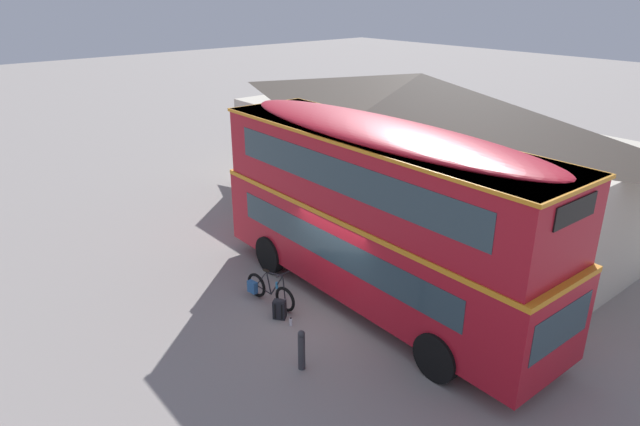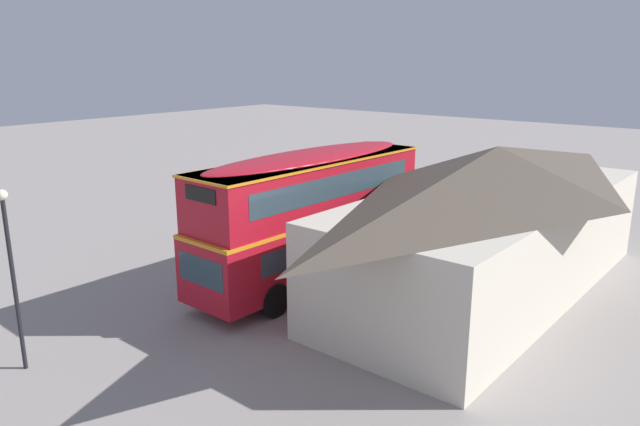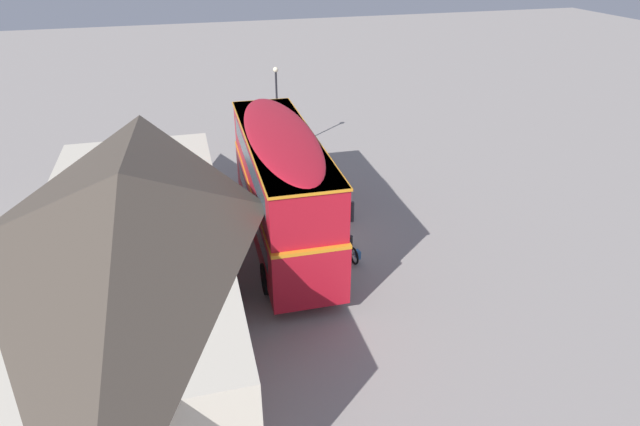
% 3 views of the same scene
% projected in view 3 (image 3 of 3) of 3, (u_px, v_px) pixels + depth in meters
% --- Properties ---
extents(ground_plane, '(120.00, 120.00, 0.00)m').
position_uv_depth(ground_plane, '(312.00, 243.00, 21.57)').
color(ground_plane, gray).
extents(double_decker_bus, '(10.13, 2.87, 4.79)m').
position_uv_depth(double_decker_bus, '(282.00, 183.00, 20.38)').
color(double_decker_bus, black).
rests_on(double_decker_bus, ground).
extents(touring_bicycle, '(1.77, 0.61, 1.05)m').
position_uv_depth(touring_bicycle, '(349.00, 249.00, 20.49)').
color(touring_bicycle, black).
rests_on(touring_bicycle, ground).
extents(backpack_on_ground, '(0.37, 0.35, 0.55)m').
position_uv_depth(backpack_on_ground, '(348.00, 240.00, 21.25)').
color(backpack_on_ground, black).
rests_on(backpack_on_ground, ground).
extents(water_bottle_clear_plastic, '(0.07, 0.07, 0.22)m').
position_uv_depth(water_bottle_clear_plastic, '(344.00, 238.00, 21.71)').
color(water_bottle_clear_plastic, silver).
rests_on(water_bottle_clear_plastic, ground).
extents(pub_building, '(15.27, 6.27, 5.10)m').
position_uv_depth(pub_building, '(132.00, 248.00, 16.30)').
color(pub_building, beige).
rests_on(pub_building, ground).
extents(street_lamp, '(0.28, 0.28, 4.84)m').
position_uv_depth(street_lamp, '(277.00, 102.00, 28.86)').
color(street_lamp, black).
rests_on(street_lamp, ground).
extents(kerb_bollard, '(0.16, 0.16, 0.97)m').
position_uv_depth(kerb_bollard, '(352.00, 211.00, 22.97)').
color(kerb_bollard, '#333338').
rests_on(kerb_bollard, ground).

